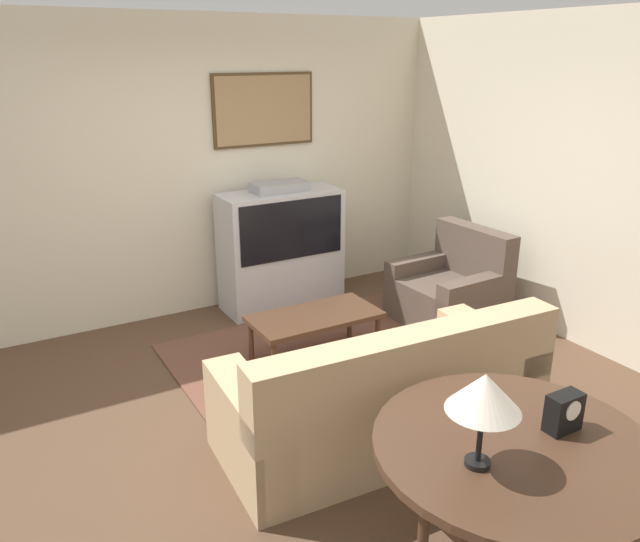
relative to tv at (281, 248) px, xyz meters
The scene contains 11 objects.
ground_plane 2.04m from the tv, 114.31° to the right, with size 12.00×12.00×0.00m, color brown.
wall_back 1.16m from the tv, 156.43° to the left, with size 12.00×0.10×2.70m.
wall_right 2.66m from the tv, 44.33° to the right, with size 0.06×12.00×2.70m.
area_rug 1.37m from the tv, 98.31° to the right, with size 2.42×1.89×0.01m.
tv is the anchor object (origin of this frame).
couch 2.45m from the tv, 101.37° to the right, with size 2.06×1.00×0.88m.
armchair 1.65m from the tv, 43.81° to the right, with size 0.84×0.90×0.86m.
coffee_table 1.25m from the tv, 104.22° to the right, with size 1.03×0.52×0.40m.
console_table 3.60m from the tv, 99.69° to the right, with size 1.28×1.28×0.73m.
table_lamp 3.71m from the tv, 103.60° to the right, with size 0.31×0.31×0.43m.
mantel_clock 3.60m from the tv, 95.53° to the right, with size 0.17×0.10×0.18m.
Camera 1 is at (-1.73, -3.37, 2.38)m, focal length 35.00 mm.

